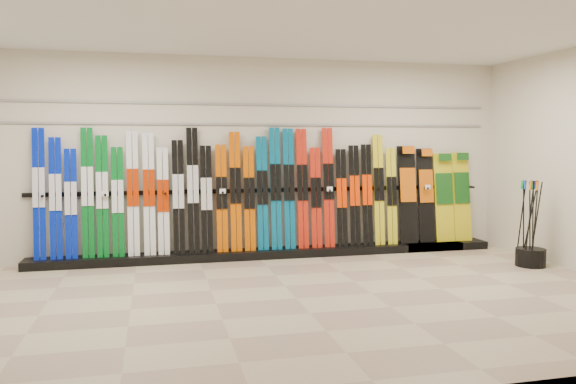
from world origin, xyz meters
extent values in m
plane|color=tan|center=(0.00, 0.00, 0.00)|extent=(8.00, 8.00, 0.00)
plane|color=beige|center=(0.00, 2.50, 1.50)|extent=(8.00, 0.00, 8.00)
plane|color=silver|center=(0.00, 0.00, 3.00)|extent=(8.00, 8.00, 0.00)
cube|color=black|center=(0.22, 2.28, 0.06)|extent=(8.00, 0.40, 0.12)
cube|color=#041DB7|center=(-3.05, 2.33, 1.02)|extent=(0.17, 0.21, 1.81)
cube|color=#041DB7|center=(-2.84, 2.32, 0.96)|extent=(0.17, 0.20, 1.68)
cube|color=#041DB7|center=(-2.64, 2.31, 0.88)|extent=(0.17, 0.18, 1.52)
cube|color=#04611C|center=(-2.42, 2.33, 1.03)|extent=(0.17, 0.21, 1.82)
cube|color=#04611C|center=(-2.22, 2.32, 0.97)|extent=(0.17, 0.20, 1.71)
cube|color=#04611C|center=(-2.02, 2.31, 0.89)|extent=(0.17, 0.18, 1.55)
cube|color=silver|center=(-1.81, 2.32, 1.00)|extent=(0.17, 0.20, 1.77)
cube|color=silver|center=(-1.59, 2.32, 0.99)|extent=(0.17, 0.20, 1.75)
cube|color=silver|center=(-1.39, 2.31, 0.89)|extent=(0.17, 0.18, 1.54)
cube|color=black|center=(-1.17, 2.32, 0.94)|extent=(0.17, 0.19, 1.65)
cube|color=black|center=(-0.96, 2.33, 1.03)|extent=(0.17, 0.21, 1.83)
cube|color=black|center=(-0.77, 2.31, 0.90)|extent=(0.17, 0.18, 1.56)
cube|color=#D25300|center=(-0.55, 2.31, 0.91)|extent=(0.17, 0.18, 1.58)
cube|color=#D25300|center=(-0.34, 2.32, 1.00)|extent=(0.17, 0.20, 1.77)
cube|color=#D25300|center=(-0.13, 2.31, 0.90)|extent=(0.17, 0.18, 1.56)
cube|color=#04577F|center=(0.07, 2.32, 0.97)|extent=(0.17, 0.20, 1.70)
cube|color=#04577F|center=(0.27, 2.33, 1.04)|extent=(0.17, 0.21, 1.84)
cube|color=#04577F|center=(0.48, 2.33, 1.03)|extent=(0.17, 0.21, 1.82)
cube|color=red|center=(0.69, 2.33, 1.03)|extent=(0.17, 0.21, 1.82)
cube|color=red|center=(0.90, 2.31, 0.89)|extent=(0.17, 0.18, 1.53)
cube|color=red|center=(1.11, 2.33, 1.04)|extent=(0.17, 0.21, 1.84)
cube|color=black|center=(1.32, 2.31, 0.87)|extent=(0.17, 0.18, 1.51)
cube|color=black|center=(1.53, 2.31, 0.90)|extent=(0.17, 0.18, 1.57)
cube|color=black|center=(1.74, 2.31, 0.91)|extent=(0.17, 0.18, 1.58)
cube|color=gold|center=(1.94, 2.32, 0.99)|extent=(0.17, 0.20, 1.73)
cube|color=gold|center=(2.15, 2.31, 0.88)|extent=(0.17, 0.18, 1.53)
cube|color=black|center=(2.45, 2.36, 0.90)|extent=(0.30, 0.24, 1.55)
cube|color=black|center=(2.77, 2.36, 0.87)|extent=(0.27, 0.23, 1.51)
cube|color=gold|center=(3.09, 2.35, 0.84)|extent=(0.32, 0.22, 1.43)
cube|color=gold|center=(3.41, 2.35, 0.84)|extent=(0.30, 0.22, 1.45)
cylinder|color=black|center=(3.60, 0.82, 0.12)|extent=(0.40, 0.40, 0.25)
cylinder|color=black|center=(3.64, 0.92, 0.61)|extent=(0.14, 0.15, 1.17)
cylinder|color=black|center=(3.55, 0.68, 0.61)|extent=(0.16, 0.03, 1.17)
cylinder|color=black|center=(3.63, 0.84, 0.61)|extent=(0.08, 0.06, 1.18)
cylinder|color=black|center=(3.51, 0.94, 0.61)|extent=(0.13, 0.03, 1.18)
cylinder|color=black|center=(3.69, 0.88, 0.61)|extent=(0.07, 0.15, 1.17)
cylinder|color=black|center=(3.50, 0.75, 0.61)|extent=(0.09, 0.07, 1.18)
cylinder|color=black|center=(3.54, 0.92, 0.61)|extent=(0.04, 0.11, 1.18)
cylinder|color=black|center=(3.55, 0.80, 0.61)|extent=(0.13, 0.10, 1.17)
cube|color=gray|center=(0.00, 2.48, 2.00)|extent=(7.60, 0.02, 0.03)
cube|color=gray|center=(0.00, 2.48, 2.30)|extent=(7.60, 0.02, 0.03)
camera|label=1|loc=(-1.51, -5.92, 1.73)|focal=35.00mm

